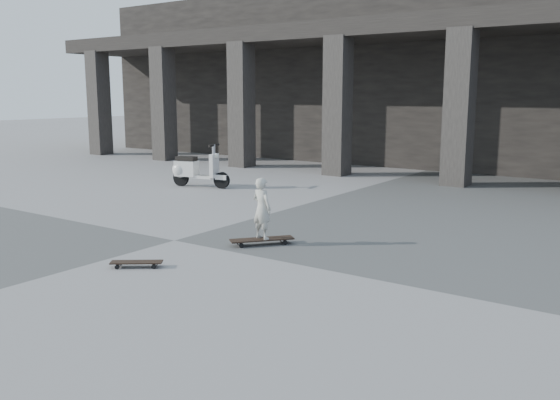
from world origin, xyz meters
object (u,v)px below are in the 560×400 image
Objects in this scene: longboard at (262,240)px; child at (262,208)px; scooter at (191,170)px; skateboard_spare at (137,263)px.

longboard is 0.51m from child.
longboard is 6.35m from scooter.
skateboard_spare is 0.43× the size of scooter.
scooter reaches higher than child.
longboard is 2.10m from skateboard_spare.
skateboard_spare is at bearing -159.38° from longboard.
scooter reaches higher than longboard.
skateboard_spare is at bearing -66.21° from scooter.
skateboard_spare is at bearing 79.39° from child.
longboard reaches higher than skateboard_spare.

